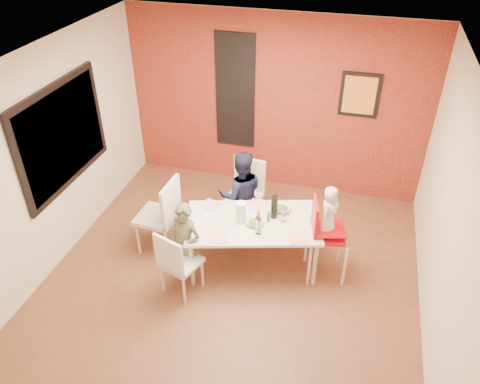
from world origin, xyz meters
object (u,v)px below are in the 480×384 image
(chair_near, at_px, (176,261))
(chair_far, at_px, (246,190))
(toddler, at_px, (329,211))
(paper_towel_roll, at_px, (241,212))
(chair_left, at_px, (163,212))
(dining_table, at_px, (253,225))
(child_near, at_px, (185,245))
(high_chair, at_px, (324,232))
(child_far, at_px, (241,195))
(wine_bottle, at_px, (274,207))

(chair_near, height_order, chair_far, chair_far)
(chair_far, height_order, toddler, toddler)
(paper_towel_roll, bearing_deg, chair_left, 178.87)
(chair_far, bearing_deg, dining_table, -62.88)
(child_near, bearing_deg, paper_towel_roll, 48.73)
(chair_near, xyz_separation_m, chair_left, (-0.46, 0.72, 0.10))
(chair_left, distance_m, child_near, 0.69)
(paper_towel_roll, bearing_deg, chair_far, 100.12)
(chair_far, height_order, paper_towel_roll, chair_far)
(chair_left, height_order, paper_towel_roll, chair_left)
(high_chair, xyz_separation_m, child_far, (-1.17, 0.52, -0.02))
(chair_near, distance_m, child_far, 1.38)
(toddler, bearing_deg, paper_towel_roll, 112.58)
(chair_far, distance_m, high_chair, 1.39)
(chair_left, height_order, wine_bottle, chair_left)
(high_chair, bearing_deg, child_near, 96.57)
(dining_table, height_order, chair_near, chair_near)
(child_near, bearing_deg, toddler, 28.60)
(chair_far, distance_m, chair_left, 1.22)
(chair_far, xyz_separation_m, paper_towel_roll, (0.15, -0.86, 0.26))
(chair_far, height_order, high_chair, high_chair)
(chair_near, bearing_deg, chair_far, -85.82)
(child_far, xyz_separation_m, paper_towel_roll, (0.16, -0.61, 0.18))
(chair_left, relative_size, high_chair, 0.98)
(dining_table, distance_m, high_chair, 0.86)
(chair_far, bearing_deg, high_chair, -26.26)
(chair_far, bearing_deg, chair_left, -129.31)
(chair_far, xyz_separation_m, child_far, (-0.01, -0.25, 0.08))
(wine_bottle, bearing_deg, chair_near, -136.84)
(toddler, height_order, wine_bottle, toddler)
(chair_far, relative_size, wine_bottle, 3.17)
(dining_table, xyz_separation_m, paper_towel_roll, (-0.14, -0.04, 0.20))
(child_near, relative_size, toddler, 1.75)
(chair_near, xyz_separation_m, chair_far, (0.43, 1.56, 0.06))
(dining_table, height_order, child_near, child_near)
(chair_near, relative_size, child_near, 0.80)
(child_near, bearing_deg, child_far, 79.02)
(chair_near, distance_m, high_chair, 1.78)
(dining_table, bearing_deg, toddler, 4.28)
(chair_left, xyz_separation_m, paper_towel_roll, (1.04, -0.02, 0.22))
(chair_far, relative_size, chair_left, 0.93)
(child_far, height_order, paper_towel_roll, child_far)
(paper_towel_roll, bearing_deg, child_near, -140.17)
(chair_left, xyz_separation_m, child_near, (0.49, -0.48, -0.03))
(chair_far, distance_m, toddler, 1.46)
(child_far, distance_m, toddler, 1.34)
(chair_near, relative_size, child_far, 0.70)
(child_near, relative_size, paper_towel_roll, 4.03)
(chair_near, height_order, chair_left, chair_left)
(high_chair, height_order, paper_towel_roll, high_chair)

